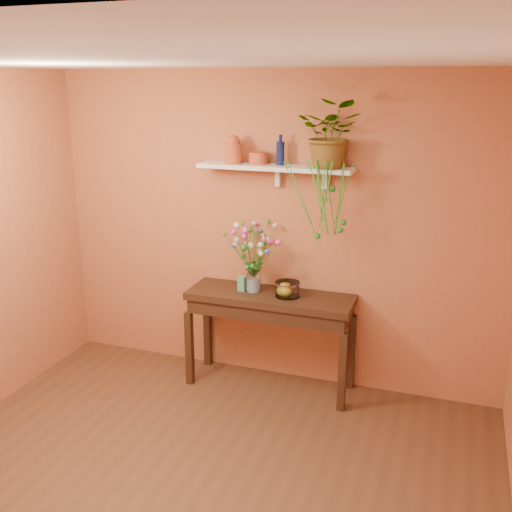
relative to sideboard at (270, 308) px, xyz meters
The scene contains 13 objects.
room 1.86m from the sideboard, 91.89° to the right, with size 4.04×4.04×2.70m.
sideboard is the anchor object (origin of this frame).
wall_shelf 1.18m from the sideboard, 88.75° to the left, with size 1.30×0.24×0.19m.
terracotta_jug 1.36m from the sideboard, 164.72° to the left, with size 0.17×0.17×0.23m.
terracotta_pot 1.27m from the sideboard, 136.94° to the left, with size 0.16×0.16×0.10m, color #BA5134.
blue_bottle 1.31m from the sideboard, 77.76° to the left, with size 0.07×0.07×0.25m.
spider_plant 1.54m from the sideboard, 13.27° to the left, with size 0.48×0.42×0.54m, color #1D721A.
plant_fronds 1.04m from the sideboard, ahead, with size 0.54×0.31×0.71m.
glass_vase 0.28m from the sideboard, behind, with size 0.12×0.12×0.25m.
bouquet 0.57m from the sideboard, behind, with size 0.50×0.46×0.49m.
glass_bowl 0.24m from the sideboard, ahead, with size 0.21×0.21×0.13m.
lemon 0.22m from the sideboard, ahead, with size 0.09×0.09×0.09m, color #FFF839.
carton 0.32m from the sideboard, behind, with size 0.07×0.05×0.13m, color teal.
Camera 1 is at (1.49, -2.72, 2.60)m, focal length 41.32 mm.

